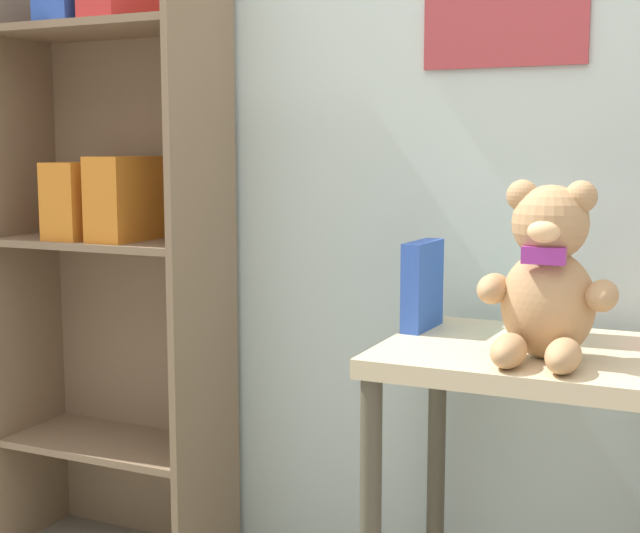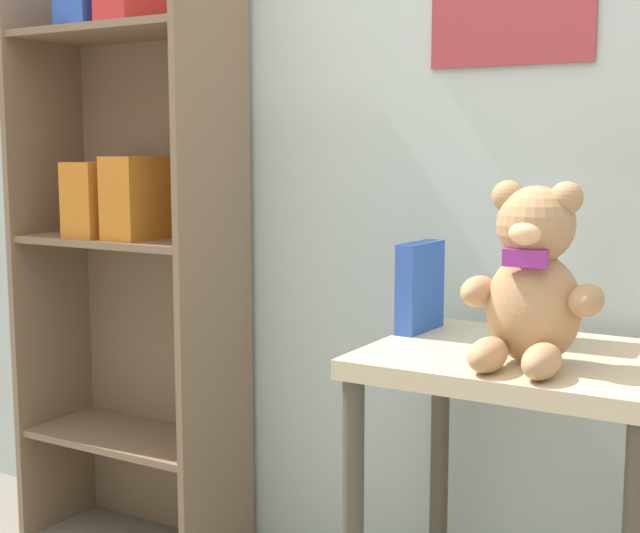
% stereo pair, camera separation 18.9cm
% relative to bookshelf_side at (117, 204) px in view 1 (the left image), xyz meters
% --- Properties ---
extents(wall_back, '(4.80, 0.07, 2.50)m').
position_rel_bookshelf_side_xyz_m(wall_back, '(0.81, 0.16, 0.35)').
color(wall_back, silver).
rests_on(wall_back, ground_plane).
extents(bookshelf_side, '(0.57, 0.29, 1.62)m').
position_rel_bookshelf_side_xyz_m(bookshelf_side, '(0.00, 0.00, 0.00)').
color(bookshelf_side, '#7F664C').
rests_on(bookshelf_side, ground_plane).
extents(display_table, '(0.55, 0.46, 0.67)m').
position_rel_bookshelf_side_xyz_m(display_table, '(1.08, -0.16, -0.35)').
color(display_table, beige).
rests_on(display_table, ground_plane).
extents(teddy_bear, '(0.24, 0.22, 0.32)m').
position_rel_bookshelf_side_xyz_m(teddy_bear, '(1.12, -0.25, -0.09)').
color(teddy_bear, tan).
rests_on(teddy_bear, display_table).
extents(book_standing_blue, '(0.05, 0.15, 0.18)m').
position_rel_bookshelf_side_xyz_m(book_standing_blue, '(0.83, -0.08, -0.14)').
color(book_standing_blue, '#2D51B7').
rests_on(book_standing_blue, display_table).
extents(book_standing_teal, '(0.03, 0.14, 0.24)m').
position_rel_bookshelf_side_xyz_m(book_standing_teal, '(1.08, -0.06, -0.11)').
color(book_standing_teal, teal).
rests_on(book_standing_teal, display_table).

